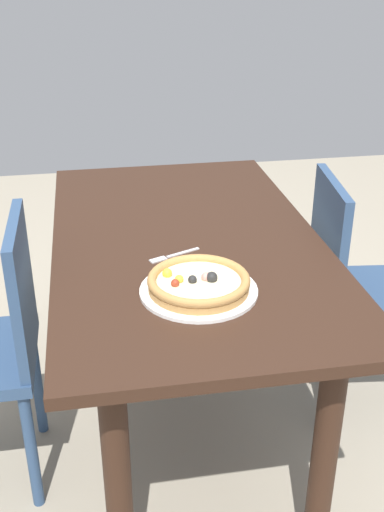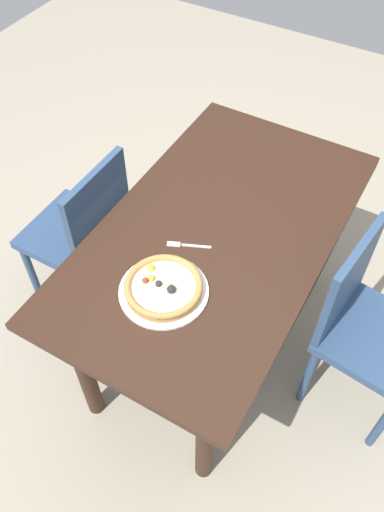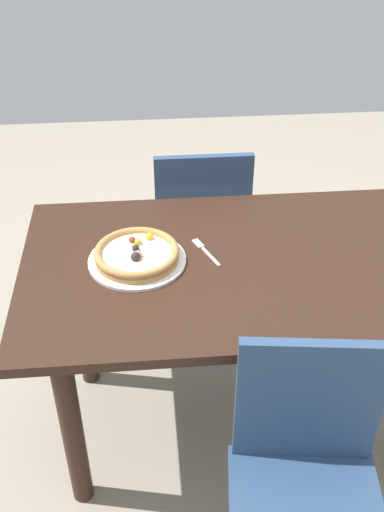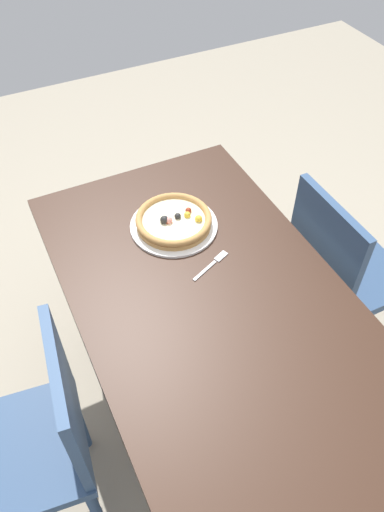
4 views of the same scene
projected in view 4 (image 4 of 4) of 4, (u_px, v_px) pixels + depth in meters
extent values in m
plane|color=#9E937F|center=(207.00, 410.00, 2.13)|extent=(6.00, 6.00, 0.00)
cube|color=#331E14|center=(212.00, 302.00, 1.57)|extent=(1.44, 0.82, 0.03)
cylinder|color=#331E14|center=(90.00, 282.00, 2.13)|extent=(0.07, 0.07, 0.74)
cylinder|color=#331E14|center=(204.00, 242.00, 2.29)|extent=(0.07, 0.07, 0.74)
cylinder|color=#331E14|center=(370.00, 477.00, 1.59)|extent=(0.07, 0.07, 0.74)
cylinder|color=navy|center=(79.00, 420.00, 1.88)|extent=(0.04, 0.04, 0.44)
cube|color=navy|center=(21.00, 452.00, 1.55)|extent=(0.45, 0.45, 0.04)
cube|color=navy|center=(67.00, 400.00, 1.43)|extent=(0.38, 0.08, 0.42)
cylinder|color=navy|center=(345.00, 270.00, 2.38)|extent=(0.04, 0.04, 0.44)
cylinder|color=navy|center=(285.00, 294.00, 2.28)|extent=(0.04, 0.04, 0.44)
cylinder|color=navy|center=(330.00, 352.00, 2.07)|extent=(0.04, 0.04, 0.44)
cube|color=navy|center=(350.00, 273.00, 2.05)|extent=(0.40, 0.40, 0.04)
cube|color=navy|center=(324.00, 249.00, 1.83)|extent=(0.38, 0.03, 0.42)
cylinder|color=white|center=(174.00, 225.00, 1.78)|extent=(0.31, 0.31, 0.01)
cylinder|color=#B78447|center=(174.00, 223.00, 1.77)|extent=(0.26, 0.26, 0.02)
cylinder|color=beige|center=(174.00, 220.00, 1.76)|extent=(0.23, 0.23, 0.01)
torus|color=#B78447|center=(174.00, 219.00, 1.75)|extent=(0.27, 0.27, 0.02)
sphere|color=maroon|center=(167.00, 221.00, 1.74)|extent=(0.02, 0.02, 0.02)
sphere|color=#262626|center=(178.00, 216.00, 1.76)|extent=(0.02, 0.02, 0.02)
sphere|color=maroon|center=(188.00, 210.00, 1.78)|extent=(0.02, 0.02, 0.02)
sphere|color=#E58C7F|center=(169.00, 220.00, 1.74)|extent=(0.03, 0.03, 0.03)
sphere|color=gold|center=(187.00, 215.00, 1.76)|extent=(0.02, 0.02, 0.02)
sphere|color=#262626|center=(164.00, 220.00, 1.74)|extent=(0.03, 0.03, 0.03)
sphere|color=gold|center=(199.00, 219.00, 1.75)|extent=(0.03, 0.03, 0.03)
cube|color=silver|center=(205.00, 271.00, 1.64)|extent=(0.05, 0.11, 0.00)
cube|color=silver|center=(221.00, 256.00, 1.68)|extent=(0.04, 0.05, 0.00)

